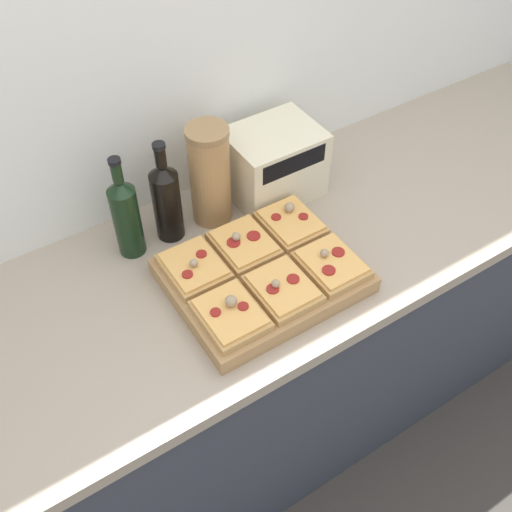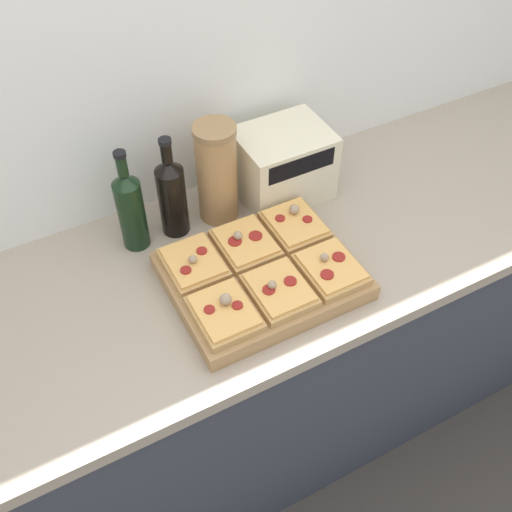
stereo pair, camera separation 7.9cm
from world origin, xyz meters
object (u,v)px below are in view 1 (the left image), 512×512
Objects in this scene: olive_oil_bottle at (126,216)px; grain_jar_tall at (210,175)px; toaster_oven at (273,163)px; cutting_board at (263,275)px; wine_bottle at (166,200)px.

grain_jar_tall is (0.24, 0.00, 0.02)m from olive_oil_bottle.
olive_oil_bottle is 0.44m from toaster_oven.
cutting_board is 0.35m from toaster_oven.
grain_jar_tall is at bearing 86.98° from cutting_board.
cutting_board is at bearing -93.02° from grain_jar_tall.
wine_bottle is at bearing 112.52° from cutting_board.
toaster_oven reaches higher than cutting_board.
toaster_oven is at bearing -0.25° from grain_jar_tall.
cutting_board is at bearing -50.64° from olive_oil_bottle.
grain_jar_tall is at bearing -0.00° from wine_bottle.
grain_jar_tall is 0.20m from toaster_oven.
wine_bottle is 1.08× the size of toaster_oven.
wine_bottle is at bearing 180.00° from grain_jar_tall.
olive_oil_bottle is 0.11m from wine_bottle.
wine_bottle reaches higher than grain_jar_tall.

